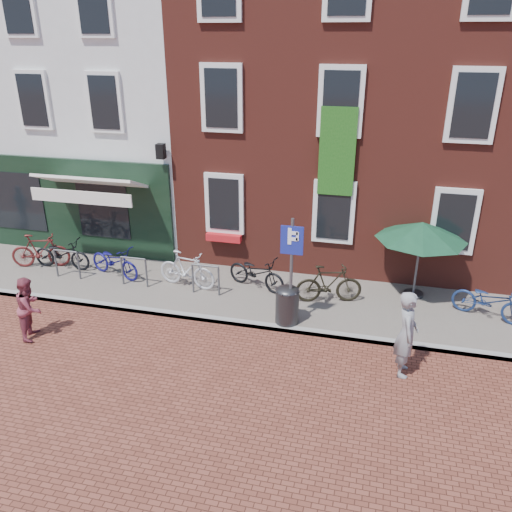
% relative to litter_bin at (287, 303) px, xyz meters
% --- Properties ---
extents(ground, '(80.00, 80.00, 0.00)m').
position_rel_litter_bin_xyz_m(ground, '(-2.80, -0.30, -0.61)').
color(ground, brown).
extents(sidewalk, '(24.00, 3.00, 0.10)m').
position_rel_litter_bin_xyz_m(sidewalk, '(-1.80, 1.20, -0.56)').
color(sidewalk, slate).
rests_on(sidewalk, ground).
extents(building_stucco, '(8.00, 8.00, 9.00)m').
position_rel_litter_bin_xyz_m(building_stucco, '(-7.80, 6.70, 3.89)').
color(building_stucco, silver).
rests_on(building_stucco, ground).
extents(building_brick_mid, '(6.00, 8.00, 10.00)m').
position_rel_litter_bin_xyz_m(building_brick_mid, '(-0.80, 6.70, 4.39)').
color(building_brick_mid, maroon).
rests_on(building_brick_mid, ground).
extents(building_brick_right, '(6.00, 8.00, 10.00)m').
position_rel_litter_bin_xyz_m(building_brick_right, '(5.20, 6.70, 4.39)').
color(building_brick_right, maroon).
rests_on(building_brick_right, ground).
extents(litter_bin, '(0.54, 0.54, 1.00)m').
position_rel_litter_bin_xyz_m(litter_bin, '(0.00, 0.00, 0.00)').
color(litter_bin, '#2D2D2F').
rests_on(litter_bin, sidewalk).
extents(parking_sign, '(0.50, 0.08, 2.60)m').
position_rel_litter_bin_xyz_m(parking_sign, '(0.08, -0.06, 1.19)').
color(parking_sign, '#4C4C4F').
rests_on(parking_sign, sidewalk).
extents(parasol, '(2.24, 2.24, 2.10)m').
position_rel_litter_bin_xyz_m(parasol, '(2.92, 2.10, 1.35)').
color(parasol, '#4C4C4F').
rests_on(parasol, sidewalk).
extents(woman, '(0.46, 0.68, 1.82)m').
position_rel_litter_bin_xyz_m(woman, '(2.60, -1.21, 0.30)').
color(woman, gray).
rests_on(woman, ground).
extents(boy, '(0.72, 0.83, 1.46)m').
position_rel_litter_bin_xyz_m(boy, '(-5.48, -1.79, 0.11)').
color(boy, brown).
rests_on(boy, ground).
extents(bicycle_0, '(1.71, 0.61, 0.90)m').
position_rel_litter_bin_xyz_m(bicycle_0, '(-6.79, 1.42, -0.07)').
color(bicycle_0, black).
rests_on(bicycle_0, sidewalk).
extents(bicycle_1, '(1.72, 0.93, 1.00)m').
position_rel_litter_bin_xyz_m(bicycle_1, '(-7.45, 1.37, -0.02)').
color(bicycle_1, '#521817').
rests_on(bicycle_1, sidewalk).
extents(bicycle_2, '(1.81, 1.10, 0.90)m').
position_rel_litter_bin_xyz_m(bicycle_2, '(-5.09, 1.32, -0.07)').
color(bicycle_2, '#13105E').
rests_on(bicycle_2, sidewalk).
extents(bicycle_3, '(1.71, 0.75, 1.00)m').
position_rel_litter_bin_xyz_m(bicycle_3, '(-2.92, 1.18, -0.02)').
color(bicycle_3, '#BDBCC0').
rests_on(bicycle_3, sidewalk).
extents(bicycle_4, '(1.81, 1.15, 0.90)m').
position_rel_litter_bin_xyz_m(bicycle_4, '(-1.11, 1.55, -0.07)').
color(bicycle_4, black).
rests_on(bicycle_4, sidewalk).
extents(bicycle_5, '(1.72, 0.89, 1.00)m').
position_rel_litter_bin_xyz_m(bicycle_5, '(0.82, 1.24, -0.02)').
color(bicycle_5, black).
rests_on(bicycle_5, sidewalk).
extents(bicycle_6, '(1.81, 1.16, 0.90)m').
position_rel_litter_bin_xyz_m(bicycle_6, '(4.58, 1.35, -0.07)').
color(bicycle_6, navy).
rests_on(bicycle_6, sidewalk).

